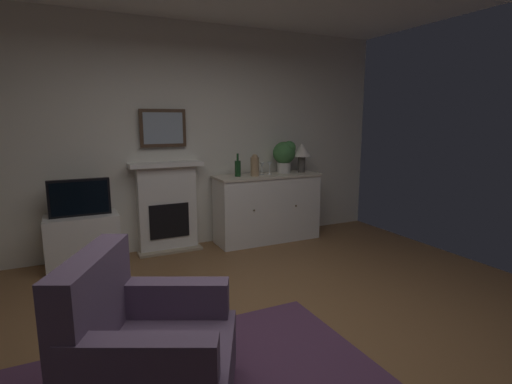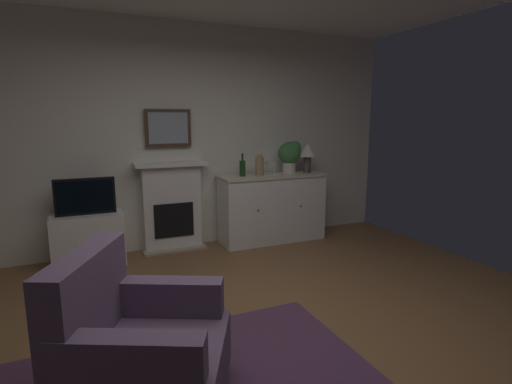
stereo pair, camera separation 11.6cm
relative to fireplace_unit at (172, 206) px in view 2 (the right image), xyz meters
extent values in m
cube|color=brown|center=(0.19, -2.42, -0.60)|extent=(5.78, 5.16, 0.10)
cube|color=silver|center=(0.19, 0.13, 0.83)|extent=(5.78, 0.06, 2.76)
cube|color=white|center=(0.00, 0.01, -0.02)|extent=(0.70, 0.18, 1.05)
cube|color=tan|center=(0.00, -0.09, -0.53)|extent=(0.77, 0.20, 0.03)
cube|color=black|center=(0.00, -0.09, -0.16)|extent=(0.48, 0.02, 0.42)
cube|color=white|center=(0.00, -0.02, 0.53)|extent=(0.87, 0.27, 0.05)
cube|color=#473323|center=(0.00, 0.05, 0.95)|extent=(0.55, 0.03, 0.45)
cube|color=#8C99A8|center=(0.00, 0.03, 0.95)|extent=(0.47, 0.01, 0.37)
cube|color=white|center=(1.29, -0.18, -0.12)|extent=(1.38, 0.45, 0.86)
cube|color=beige|center=(1.29, -0.18, 0.33)|extent=(1.41, 0.48, 0.03)
sphere|color=brown|center=(0.99, -0.41, -0.06)|extent=(0.02, 0.02, 0.02)
sphere|color=brown|center=(1.60, -0.41, -0.06)|extent=(0.02, 0.02, 0.02)
cylinder|color=#4C4742|center=(1.82, -0.18, 0.45)|extent=(0.10, 0.10, 0.22)
cone|color=silver|center=(1.82, -0.18, 0.65)|extent=(0.26, 0.26, 0.18)
cylinder|color=#193F1E|center=(0.88, -0.16, 0.44)|extent=(0.08, 0.08, 0.20)
cylinder|color=#193F1E|center=(0.88, -0.16, 0.59)|extent=(0.03, 0.03, 0.09)
cylinder|color=silver|center=(1.22, -0.15, 0.35)|extent=(0.06, 0.06, 0.00)
cylinder|color=silver|center=(1.22, -0.15, 0.39)|extent=(0.01, 0.01, 0.09)
cone|color=silver|center=(1.22, -0.15, 0.47)|extent=(0.07, 0.07, 0.07)
cylinder|color=silver|center=(1.33, -0.16, 0.35)|extent=(0.06, 0.06, 0.00)
cylinder|color=silver|center=(1.33, -0.16, 0.39)|extent=(0.01, 0.01, 0.09)
cone|color=silver|center=(1.33, -0.16, 0.47)|extent=(0.07, 0.07, 0.07)
cylinder|color=#9E7F5B|center=(1.08, -0.23, 0.46)|extent=(0.11, 0.11, 0.24)
sphere|color=#9E7F5B|center=(1.08, -0.23, 0.58)|extent=(0.08, 0.08, 0.08)
cube|color=white|center=(-0.97, -0.16, -0.26)|extent=(0.75, 0.42, 0.58)
cube|color=black|center=(-0.97, -0.18, 0.23)|extent=(0.62, 0.06, 0.40)
cube|color=black|center=(-0.97, -0.22, 0.23)|extent=(0.57, 0.01, 0.35)
cylinder|color=beige|center=(1.57, -0.13, 0.41)|extent=(0.18, 0.18, 0.14)
sphere|color=#3D753D|center=(1.57, -0.13, 0.61)|extent=(0.30, 0.30, 0.30)
sphere|color=#3D753D|center=(1.63, -0.16, 0.68)|extent=(0.18, 0.18, 0.18)
cube|color=#604C66|center=(-0.71, -2.76, -0.29)|extent=(1.05, 1.03, 0.32)
cube|color=#604C66|center=(-1.01, -2.61, 0.12)|extent=(0.47, 0.75, 0.50)
cube|color=#604C66|center=(-0.85, -3.05, -0.02)|extent=(0.71, 0.44, 0.22)
cube|color=#604C66|center=(-0.57, -2.47, -0.02)|extent=(0.71, 0.44, 0.22)
cylinder|color=#473323|center=(-0.26, -2.62, -0.50)|extent=(0.05, 0.05, 0.10)
cylinder|color=#473323|center=(-0.88, -2.32, -0.50)|extent=(0.05, 0.05, 0.10)
camera|label=1|loc=(-1.07, -4.72, 1.06)|focal=27.65mm
camera|label=2|loc=(-0.97, -4.77, 1.06)|focal=27.65mm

